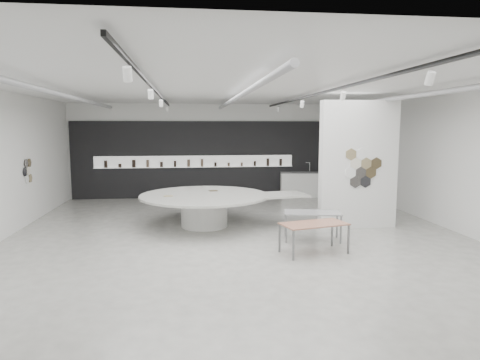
{
  "coord_description": "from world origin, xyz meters",
  "views": [
    {
      "loc": [
        -1.26,
        -10.55,
        2.87
      ],
      "look_at": [
        0.15,
        1.2,
        1.4
      ],
      "focal_mm": 32.0,
      "sensor_mm": 36.0,
      "label": 1
    }
  ],
  "objects": [
    {
      "name": "room",
      "position": [
        -0.09,
        -0.0,
        2.07
      ],
      "size": [
        12.02,
        14.02,
        3.82
      ],
      "color": "#B3B1A8",
      "rests_on": "ground"
    },
    {
      "name": "back_wall_display",
      "position": [
        -0.08,
        6.93,
        1.54
      ],
      "size": [
        11.8,
        0.27,
        3.1
      ],
      "color": "black",
      "rests_on": "ground"
    },
    {
      "name": "partition_column",
      "position": [
        3.5,
        1.0,
        1.8
      ],
      "size": [
        2.2,
        0.38,
        3.6
      ],
      "color": "white",
      "rests_on": "ground"
    },
    {
      "name": "display_island",
      "position": [
        -0.75,
        1.64,
        0.61
      ],
      "size": [
        5.15,
        4.27,
        0.95
      ],
      "rotation": [
        0.0,
        0.0,
        0.17
      ],
      "color": "white",
      "rests_on": "ground"
    },
    {
      "name": "sample_table_wood",
      "position": [
        1.55,
        -1.31,
        0.64
      ],
      "size": [
        1.62,
        1.08,
        0.69
      ],
      "rotation": [
        0.0,
        0.0,
        0.25
      ],
      "color": "#A36A54",
      "rests_on": "ground"
    },
    {
      "name": "sample_table_stone",
      "position": [
        1.83,
        -0.21,
        0.67
      ],
      "size": [
        1.53,
        0.97,
        0.73
      ],
      "rotation": [
        0.0,
        0.0,
        -0.19
      ],
      "color": "gray",
      "rests_on": "ground"
    },
    {
      "name": "kitchen_counter",
      "position": [
        3.38,
        6.53,
        0.51
      ],
      "size": [
        1.87,
        0.93,
        1.41
      ],
      "rotation": [
        0.0,
        0.0,
        -0.13
      ],
      "color": "white",
      "rests_on": "ground"
    }
  ]
}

